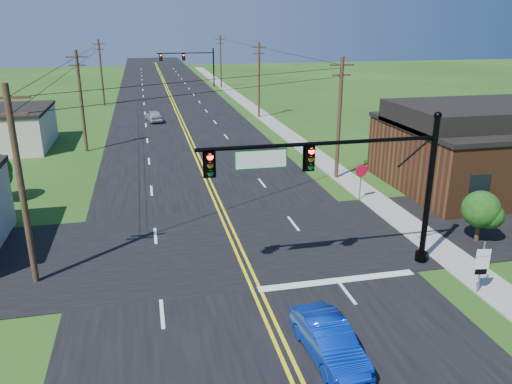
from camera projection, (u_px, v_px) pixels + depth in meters
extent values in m
cube|color=black|center=(178.00, 118.00, 61.75)|extent=(16.00, 220.00, 0.04)
cube|color=black|center=(233.00, 244.00, 26.69)|extent=(70.00, 10.00, 0.04)
cube|color=gray|center=(282.00, 130.00, 54.71)|extent=(2.00, 160.00, 0.08)
cylinder|color=black|center=(429.00, 193.00, 23.68)|extent=(0.28, 0.28, 7.20)
cylinder|color=black|center=(421.00, 257.00, 24.76)|extent=(0.60, 0.60, 0.50)
sphere|color=black|center=(438.00, 116.00, 22.48)|extent=(0.36, 0.36, 0.36)
cylinder|color=black|center=(321.00, 143.00, 21.65)|extent=(11.00, 0.18, 0.18)
cube|color=#055A19|center=(261.00, 159.00, 21.27)|extent=(2.30, 0.06, 0.85)
cylinder|color=black|center=(214.00, 66.00, 90.11)|extent=(0.28, 0.28, 7.20)
cylinder|color=black|center=(214.00, 85.00, 91.19)|extent=(0.60, 0.60, 0.50)
sphere|color=black|center=(213.00, 45.00, 88.91)|extent=(0.36, 0.36, 0.36)
cylinder|color=black|center=(185.00, 53.00, 88.28)|extent=(10.00, 0.18, 0.18)
cube|color=#055A19|center=(167.00, 57.00, 87.79)|extent=(2.30, 0.06, 0.85)
cube|color=#593219|center=(492.00, 156.00, 35.69)|extent=(14.00, 11.00, 4.40)
cube|color=black|center=(497.00, 123.00, 34.93)|extent=(14.20, 11.20, 0.30)
cylinder|color=#342118|center=(22.00, 189.00, 21.41)|extent=(0.28, 0.28, 9.00)
cube|color=#342118|center=(7.00, 98.00, 20.15)|extent=(1.80, 0.12, 0.12)
cube|color=#342118|center=(10.00, 115.00, 20.37)|extent=(1.40, 0.12, 0.12)
cylinder|color=#342118|center=(81.00, 102.00, 44.48)|extent=(0.28, 0.28, 9.00)
cube|color=#342118|center=(76.00, 57.00, 43.21)|extent=(1.80, 0.12, 0.12)
cube|color=#342118|center=(77.00, 65.00, 43.44)|extent=(1.40, 0.12, 0.12)
cylinder|color=#342118|center=(101.00, 73.00, 69.39)|extent=(0.28, 0.28, 9.00)
cube|color=#342118|center=(99.00, 44.00, 68.12)|extent=(1.80, 0.12, 0.12)
cube|color=#342118|center=(99.00, 49.00, 68.35)|extent=(1.40, 0.12, 0.12)
cylinder|color=#342118|center=(339.00, 120.00, 36.51)|extent=(0.28, 0.28, 9.00)
cube|color=#342118|center=(342.00, 65.00, 35.24)|extent=(1.80, 0.12, 0.12)
cube|color=#342118|center=(342.00, 75.00, 35.47)|extent=(1.40, 0.12, 0.12)
cylinder|color=#342118|center=(259.00, 81.00, 60.50)|extent=(0.28, 0.28, 9.00)
cube|color=#342118|center=(259.00, 47.00, 59.23)|extent=(1.80, 0.12, 0.12)
cube|color=#342118|center=(259.00, 53.00, 59.46)|extent=(1.40, 0.12, 0.12)
cylinder|color=#342118|center=(221.00, 62.00, 88.18)|extent=(0.28, 0.28, 9.00)
cube|color=#342118|center=(220.00, 39.00, 86.91)|extent=(1.80, 0.12, 0.12)
cube|color=#342118|center=(220.00, 43.00, 87.14)|extent=(1.40, 0.12, 0.12)
cylinder|color=#342118|center=(387.00, 150.00, 42.65)|extent=(0.24, 0.24, 1.85)
sphere|color=#113E0E|center=(389.00, 130.00, 42.11)|extent=(3.00, 3.00, 3.00)
cylinder|color=#342118|center=(478.00, 230.00, 26.89)|extent=(0.24, 0.24, 1.32)
sphere|color=#113E0E|center=(481.00, 209.00, 26.50)|extent=(2.00, 2.00, 2.00)
imported|color=#082EB6|center=(329.00, 341.00, 17.52)|extent=(1.76, 4.22, 1.36)
imported|color=silver|center=(154.00, 116.00, 59.05)|extent=(2.26, 4.25, 1.37)
cylinder|color=slate|center=(481.00, 268.00, 21.52)|extent=(0.09, 0.09, 2.48)
cube|color=white|center=(484.00, 253.00, 21.25)|extent=(0.61, 0.14, 0.34)
cube|color=white|center=(482.00, 262.00, 21.40)|extent=(0.61, 0.14, 0.62)
cube|color=black|center=(481.00, 272.00, 21.55)|extent=(0.50, 0.12, 0.25)
cylinder|color=slate|center=(360.00, 184.00, 32.91)|extent=(0.09, 0.09, 2.35)
cylinder|color=red|center=(362.00, 171.00, 32.59)|extent=(0.90, 0.13, 0.90)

